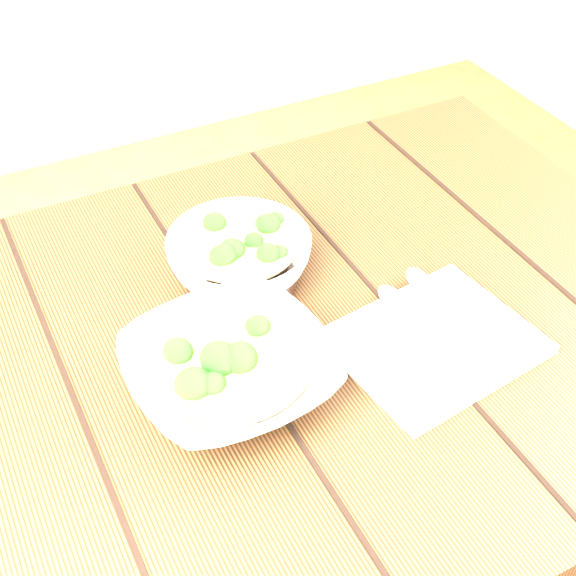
{
  "coord_description": "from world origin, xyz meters",
  "views": [
    {
      "loc": [
        -0.27,
        -0.63,
        1.44
      ],
      "look_at": [
        0.06,
        0.02,
        0.8
      ],
      "focal_mm": 50.0,
      "sensor_mm": 36.0,
      "label": 1
    }
  ],
  "objects_px": {
    "soup_bowl_back": "(239,255)",
    "trivet": "(252,278)",
    "soup_bowl_front": "(230,369)",
    "napkin": "(435,343)",
    "table": "(258,408)"
  },
  "relations": [
    {
      "from": "soup_bowl_front",
      "to": "trivet",
      "type": "xyz_separation_m",
      "value": [
        0.1,
        0.15,
        -0.02
      ]
    },
    {
      "from": "napkin",
      "to": "trivet",
      "type": "bearing_deg",
      "value": 119.57
    },
    {
      "from": "soup_bowl_front",
      "to": "table",
      "type": "bearing_deg",
      "value": 42.47
    },
    {
      "from": "soup_bowl_back",
      "to": "trivet",
      "type": "distance_m",
      "value": 0.04
    },
    {
      "from": "table",
      "to": "soup_bowl_front",
      "type": "height_order",
      "value": "soup_bowl_front"
    },
    {
      "from": "soup_bowl_front",
      "to": "trivet",
      "type": "bearing_deg",
      "value": 57.16
    },
    {
      "from": "table",
      "to": "trivet",
      "type": "distance_m",
      "value": 0.17
    },
    {
      "from": "trivet",
      "to": "napkin",
      "type": "height_order",
      "value": "trivet"
    },
    {
      "from": "soup_bowl_front",
      "to": "soup_bowl_back",
      "type": "distance_m",
      "value": 0.2
    },
    {
      "from": "soup_bowl_front",
      "to": "soup_bowl_back",
      "type": "relative_size",
      "value": 1.06
    },
    {
      "from": "soup_bowl_back",
      "to": "napkin",
      "type": "xyz_separation_m",
      "value": [
        0.15,
        -0.23,
        -0.03
      ]
    },
    {
      "from": "table",
      "to": "soup_bowl_back",
      "type": "distance_m",
      "value": 0.2
    },
    {
      "from": "table",
      "to": "napkin",
      "type": "bearing_deg",
      "value": -27.74
    },
    {
      "from": "table",
      "to": "trivet",
      "type": "height_order",
      "value": "trivet"
    },
    {
      "from": "soup_bowl_front",
      "to": "napkin",
      "type": "height_order",
      "value": "soup_bowl_front"
    }
  ]
}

